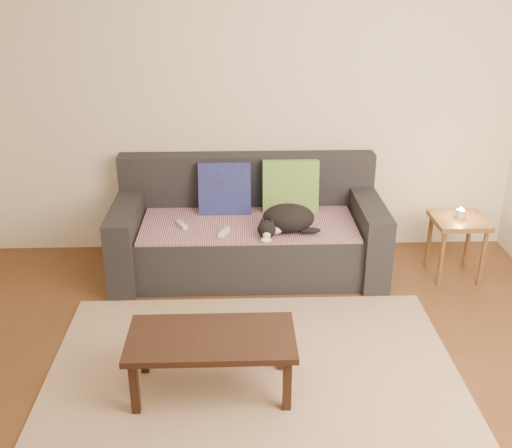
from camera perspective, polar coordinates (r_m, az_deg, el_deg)
The scene contains 13 objects.
ground at distance 3.63m, azimuth -0.14°, elevation -15.75°, with size 4.50×4.50×0.00m, color brown.
back_wall at distance 4.91m, azimuth -0.92°, elevation 11.83°, with size 4.50×0.04×2.60m, color beige.
sofa at distance 4.81m, azimuth -0.75°, elevation -0.87°, with size 2.10×0.94×0.87m.
throw_blanket at distance 4.68m, azimuth -0.73°, elevation 0.02°, with size 1.66×0.74×0.02m, color #442A50.
cushion_navy at distance 4.84m, azimuth -3.01°, elevation 3.39°, with size 0.42×0.10×0.42m, color #11164A.
cushion_green at distance 4.86m, azimuth 3.29°, elevation 3.46°, with size 0.45×0.11×0.45m, color #0C4F4C.
cat at distance 4.49m, azimuth 2.93°, elevation 0.46°, with size 0.48×0.37×0.21m.
wii_remote_a at distance 4.63m, azimuth -7.09°, elevation -0.08°, with size 0.15×0.04×0.03m, color white.
wii_remote_b at distance 4.47m, azimuth -3.08°, elevation -0.81°, with size 0.15×0.04×0.03m, color white.
side_table at distance 4.90m, azimuth 18.69°, elevation -0.41°, with size 0.40×0.40×0.50m.
candle at distance 4.85m, azimuth 18.88°, elevation 0.93°, with size 0.06×0.06×0.09m.
rug at distance 3.74m, azimuth -0.22°, elevation -14.22°, with size 2.50×1.80×0.01m, color tan.
coffee_table at distance 3.45m, azimuth -4.27°, elevation -11.24°, with size 0.95×0.47×0.38m.
Camera 1 is at (-0.09, -2.80, 2.30)m, focal length 42.00 mm.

